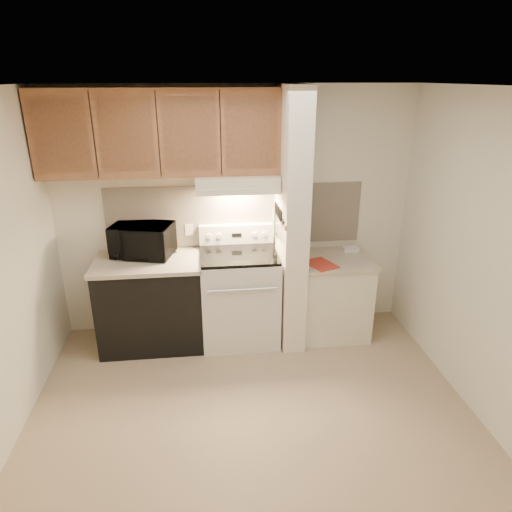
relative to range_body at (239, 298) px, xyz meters
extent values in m
plane|color=tan|center=(0.00, -1.16, -0.46)|extent=(3.60, 3.60, 0.00)
plane|color=white|center=(0.00, -1.16, 2.04)|extent=(3.60, 3.60, 0.00)
cube|color=#EDE7D0|center=(0.00, 0.34, 0.79)|extent=(3.60, 2.50, 0.02)
cube|color=#EDE7D0|center=(1.80, -1.16, 0.79)|extent=(0.02, 3.00, 2.50)
cube|color=beige|center=(0.00, 0.33, 0.78)|extent=(2.60, 0.02, 0.63)
cube|color=silver|center=(0.00, 0.00, 0.00)|extent=(0.76, 0.65, 0.92)
cube|color=black|center=(0.00, -0.32, 0.04)|extent=(0.50, 0.01, 0.30)
cylinder|color=silver|center=(0.00, -0.35, 0.26)|extent=(0.65, 0.02, 0.02)
cube|color=black|center=(0.00, 0.00, 0.48)|extent=(0.74, 0.64, 0.03)
cube|color=silver|center=(0.00, 0.28, 0.59)|extent=(0.76, 0.08, 0.20)
cube|color=black|center=(0.00, 0.24, 0.59)|extent=(0.10, 0.01, 0.04)
cylinder|color=silver|center=(-0.28, 0.24, 0.59)|extent=(0.05, 0.02, 0.05)
cylinder|color=silver|center=(-0.18, 0.24, 0.59)|extent=(0.05, 0.02, 0.05)
cylinder|color=silver|center=(0.18, 0.24, 0.59)|extent=(0.05, 0.02, 0.05)
cylinder|color=silver|center=(0.28, 0.24, 0.59)|extent=(0.05, 0.02, 0.05)
cube|color=black|center=(-0.88, 0.01, -0.03)|extent=(1.00, 0.63, 0.87)
cube|color=#BDAE97|center=(-0.88, 0.01, 0.43)|extent=(1.04, 0.67, 0.04)
cube|color=black|center=(-0.71, 0.16, 0.46)|extent=(0.20, 0.14, 0.01)
cylinder|color=#2F696C|center=(-0.83, 0.23, 0.50)|extent=(0.11, 0.11, 0.10)
cube|color=beige|center=(-0.48, 0.32, 0.64)|extent=(0.08, 0.01, 0.12)
imported|color=black|center=(-0.93, 0.15, 0.61)|extent=(0.65, 0.52, 0.32)
cube|color=white|center=(0.51, -0.01, 0.79)|extent=(0.22, 0.70, 2.50)
cube|color=#9B623F|center=(0.39, -0.01, 0.84)|extent=(0.01, 0.70, 0.04)
cube|color=black|center=(0.39, -0.06, 0.86)|extent=(0.02, 0.42, 0.04)
cube|color=silver|center=(0.38, -0.21, 0.76)|extent=(0.01, 0.03, 0.16)
cylinder|color=black|center=(0.38, -0.21, 0.91)|extent=(0.02, 0.02, 0.10)
cube|color=silver|center=(0.38, -0.13, 0.75)|extent=(0.01, 0.04, 0.18)
cylinder|color=black|center=(0.38, -0.14, 0.91)|extent=(0.02, 0.02, 0.10)
cube|color=silver|center=(0.38, -0.05, 0.74)|extent=(0.01, 0.04, 0.20)
cylinder|color=black|center=(0.38, -0.06, 0.91)|extent=(0.02, 0.02, 0.10)
cube|color=silver|center=(0.38, 0.03, 0.76)|extent=(0.01, 0.04, 0.16)
cylinder|color=black|center=(0.38, 0.03, 0.91)|extent=(0.02, 0.02, 0.10)
cube|color=silver|center=(0.38, 0.11, 0.75)|extent=(0.01, 0.04, 0.18)
cylinder|color=black|center=(0.38, 0.11, 0.91)|extent=(0.02, 0.02, 0.10)
cube|color=slate|center=(0.38, 0.17, 0.74)|extent=(0.03, 0.10, 0.25)
cube|color=beige|center=(0.97, -0.01, -0.06)|extent=(0.70, 0.60, 0.81)
cube|color=#BDAE97|center=(0.97, -0.01, 0.37)|extent=(0.74, 0.64, 0.04)
cube|color=#B43122|center=(0.79, -0.16, 0.40)|extent=(0.33, 0.37, 0.01)
cube|color=white|center=(1.19, 0.17, 0.41)|extent=(0.16, 0.10, 0.04)
cube|color=beige|center=(0.00, 0.12, 1.17)|extent=(0.78, 0.44, 0.15)
cube|color=beige|center=(0.00, -0.08, 1.12)|extent=(0.78, 0.04, 0.06)
cube|color=#9B623F|center=(-0.69, 0.17, 1.62)|extent=(2.18, 0.33, 0.77)
cube|color=#9B623F|center=(-1.51, 0.01, 1.62)|extent=(0.46, 0.01, 0.63)
cube|color=black|center=(-1.23, 0.01, 1.62)|extent=(0.01, 0.01, 0.73)
cube|color=#9B623F|center=(-0.96, 0.01, 1.62)|extent=(0.46, 0.01, 0.63)
cube|color=black|center=(-0.69, 0.01, 1.62)|extent=(0.01, 0.01, 0.73)
cube|color=#9B623F|center=(-0.42, 0.01, 1.62)|extent=(0.46, 0.01, 0.63)
cube|color=black|center=(-0.14, 0.01, 1.62)|extent=(0.01, 0.01, 0.73)
cube|color=#9B623F|center=(0.13, 0.01, 1.62)|extent=(0.46, 0.01, 0.63)
camera|label=1|loc=(-0.32, -4.15, 2.10)|focal=32.00mm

